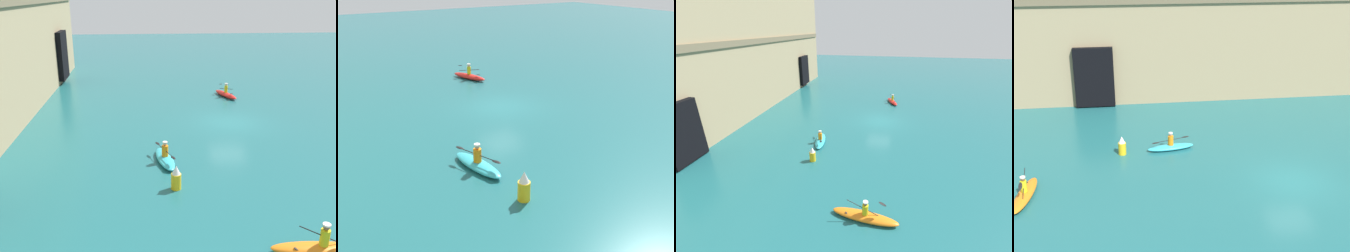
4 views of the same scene
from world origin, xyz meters
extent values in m
plane|color=#1E6066|center=(0.00, 0.00, 0.00)|extent=(120.00, 120.00, 0.00)
cube|color=#9E8966|center=(1.61, 16.84, 7.61)|extent=(39.62, 6.12, 15.22)
cube|color=brown|center=(1.61, 13.73, 7.93)|extent=(38.82, 0.24, 0.56)
cube|color=black|center=(-10.85, 13.63, 2.35)|extent=(2.96, 0.70, 4.52)
cube|color=black|center=(13.45, 13.63, 2.68)|extent=(3.05, 0.70, 4.58)
ellipsoid|color=orange|center=(-13.87, 0.09, 0.18)|extent=(1.15, 3.60, 0.37)
cylinder|color=gold|center=(-13.87, 0.09, 0.67)|extent=(0.32, 0.32, 0.59)
sphere|color=brown|center=(-13.87, 0.09, 1.07)|extent=(0.22, 0.22, 0.22)
cylinder|color=silver|center=(-13.87, 0.09, 1.16)|extent=(0.28, 0.28, 0.06)
cylinder|color=black|center=(-13.87, 0.09, 0.70)|extent=(0.14, 1.94, 1.04)
ellipsoid|color=black|center=(-13.92, 0.95, 0.25)|extent=(0.20, 0.42, 0.25)
ellipsoid|color=black|center=(-13.82, -0.76, 1.14)|extent=(0.20, 0.42, 0.25)
ellipsoid|color=red|center=(6.68, -1.25, 0.19)|extent=(3.17, 1.68, 0.38)
cylinder|color=gold|center=(6.68, -1.25, 0.67)|extent=(0.28, 0.28, 0.56)
sphere|color=tan|center=(6.68, -1.25, 1.06)|extent=(0.22, 0.22, 0.22)
cylinder|color=silver|center=(6.68, -1.25, 1.14)|extent=(0.27, 0.27, 0.06)
cylinder|color=black|center=(6.68, -1.25, 0.69)|extent=(2.13, 0.64, 0.47)
ellipsoid|color=black|center=(7.62, -0.98, 0.89)|extent=(0.47, 0.29, 0.13)
ellipsoid|color=black|center=(5.74, -1.53, 0.50)|extent=(0.47, 0.29, 0.13)
ellipsoid|color=#33B2C6|center=(-6.02, 4.90, 0.16)|extent=(2.99, 1.24, 0.32)
cylinder|color=orange|center=(-6.02, 4.90, 0.61)|extent=(0.34, 0.34, 0.58)
sphere|color=tan|center=(-6.02, 4.90, 1.01)|extent=(0.21, 0.21, 0.21)
cylinder|color=silver|center=(-6.02, 4.90, 1.10)|extent=(0.26, 0.26, 0.06)
cylinder|color=black|center=(-6.02, 4.90, 0.64)|extent=(2.15, 0.79, 0.05)
ellipsoid|color=black|center=(-5.06, 5.24, 0.65)|extent=(0.48, 0.32, 0.05)
ellipsoid|color=black|center=(-6.98, 4.56, 0.64)|extent=(0.48, 0.32, 0.05)
cylinder|color=yellow|center=(-8.98, 4.61, 0.37)|extent=(0.46, 0.46, 0.74)
cone|color=white|center=(-8.98, 4.61, 0.95)|extent=(0.39, 0.39, 0.41)
camera|label=1|loc=(-23.97, 6.19, 8.39)|focal=40.00mm
camera|label=2|loc=(-18.31, 11.32, 7.68)|focal=40.00mm
camera|label=3|loc=(-22.78, -0.58, 9.30)|focal=24.00mm
camera|label=4|loc=(-8.79, -21.13, 12.01)|focal=50.00mm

